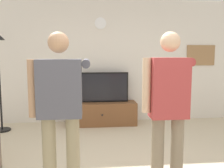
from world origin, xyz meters
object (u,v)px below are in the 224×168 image
tv_stand (102,113)px  wall_clock (100,23)px  framed_picture (201,55)px  person_standing_nearer_lamp (60,105)px  television (101,87)px  person_standing_nearer_couch (168,103)px

tv_stand → wall_clock: 1.95m
wall_clock → framed_picture: (2.30, 0.00, -0.69)m
wall_clock → person_standing_nearer_lamp: size_ratio=0.14×
tv_stand → television: (0.00, 0.05, 0.56)m
television → person_standing_nearer_couch: (0.58, -2.64, 0.18)m
wall_clock → tv_stand: bearing=-90.0°
tv_stand → wall_clock: (0.00, 0.29, 1.93)m
television → person_standing_nearer_lamp: 2.74m
framed_picture → person_standing_nearer_lamp: size_ratio=0.38×
tv_stand → wall_clock: bearing=90.0°
television → person_standing_nearer_couch: 2.71m
tv_stand → framed_picture: bearing=7.3°
tv_stand → wall_clock: size_ratio=5.98×
tv_stand → television: size_ratio=1.29×
television → wall_clock: size_ratio=4.65×
framed_picture → person_standing_nearer_lamp: bearing=-134.4°
tv_stand → person_standing_nearer_lamp: 2.79m
television → framed_picture: size_ratio=1.75×
wall_clock → person_standing_nearer_lamp: (-0.56, -2.92, -1.19)m
tv_stand → television: television is taller
person_standing_nearer_lamp → framed_picture: bearing=45.6°
tv_stand → television: bearing=90.0°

